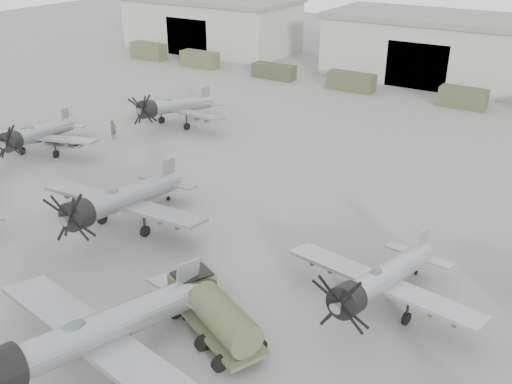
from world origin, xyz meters
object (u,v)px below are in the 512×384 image
(aircraft_far_0, at_px, (172,107))
(ground_crew, at_px, (113,129))
(aircraft_near_1, at_px, (89,336))
(aircraft_mid_0, at_px, (35,135))
(tug_trailer, at_px, (42,138))
(aircraft_mid_1, at_px, (119,201))
(fuel_tanker, at_px, (215,311))
(aircraft_mid_2, at_px, (380,280))

(aircraft_far_0, xyz_separation_m, ground_crew, (-2.75, -6.10, -1.27))
(aircraft_near_1, distance_m, aircraft_mid_0, 31.54)
(tug_trailer, bearing_deg, aircraft_mid_1, -41.06)
(aircraft_mid_0, relative_size, ground_crew, 6.16)
(aircraft_mid_0, distance_m, fuel_tanker, 31.59)
(aircraft_mid_0, bearing_deg, tug_trailer, 116.30)
(aircraft_mid_1, distance_m, aircraft_far_0, 22.89)
(aircraft_mid_0, height_order, aircraft_mid_2, aircraft_mid_0)
(aircraft_near_1, height_order, aircraft_far_0, aircraft_near_1)
(aircraft_mid_1, xyz_separation_m, aircraft_mid_2, (18.95, 0.79, -0.26))
(aircraft_mid_1, height_order, fuel_tanker, aircraft_mid_1)
(aircraft_mid_1, height_order, tug_trailer, aircraft_mid_1)
(aircraft_near_1, xyz_separation_m, aircraft_mid_2, (9.66, 12.19, -0.41))
(aircraft_far_0, relative_size, fuel_tanker, 1.69)
(aircraft_far_0, bearing_deg, tug_trailer, -123.88)
(aircraft_mid_0, xyz_separation_m, aircraft_mid_1, (16.86, -6.24, 0.22))
(aircraft_mid_1, distance_m, tug_trailer, 21.76)
(aircraft_mid_0, height_order, ground_crew, aircraft_mid_0)
(fuel_tanker, distance_m, ground_crew, 33.01)
(aircraft_near_1, distance_m, aircraft_mid_2, 15.55)
(tug_trailer, height_order, ground_crew, ground_crew)
(aircraft_mid_2, height_order, aircraft_far_0, aircraft_far_0)
(aircraft_far_0, relative_size, ground_crew, 6.39)
(tug_trailer, distance_m, ground_crew, 7.01)
(tug_trailer, xyz_separation_m, ground_crew, (5.31, 4.56, 0.49))
(aircraft_near_1, bearing_deg, aircraft_far_0, 133.06)
(aircraft_mid_0, height_order, tug_trailer, aircraft_mid_0)
(aircraft_near_1, relative_size, fuel_tanker, 1.93)
(aircraft_mid_0, relative_size, tug_trailer, 1.89)
(aircraft_near_1, height_order, aircraft_mid_1, aircraft_near_1)
(ground_crew, bearing_deg, tug_trailer, 132.01)
(aircraft_mid_1, height_order, aircraft_mid_2, aircraft_mid_1)
(aircraft_far_0, height_order, ground_crew, aircraft_far_0)
(aircraft_mid_0, relative_size, fuel_tanker, 1.63)
(aircraft_near_1, distance_m, fuel_tanker, 6.56)
(aircraft_mid_2, relative_size, ground_crew, 6.11)
(aircraft_far_0, bearing_deg, fuel_tanker, -43.41)
(aircraft_near_1, height_order, ground_crew, aircraft_near_1)
(aircraft_far_0, height_order, fuel_tanker, aircraft_far_0)
(fuel_tanker, xyz_separation_m, tug_trailer, (-32.07, 14.75, -1.07))
(aircraft_near_1, bearing_deg, tug_trailer, 153.93)
(aircraft_mid_1, xyz_separation_m, fuel_tanker, (12.38, -5.70, -0.85))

